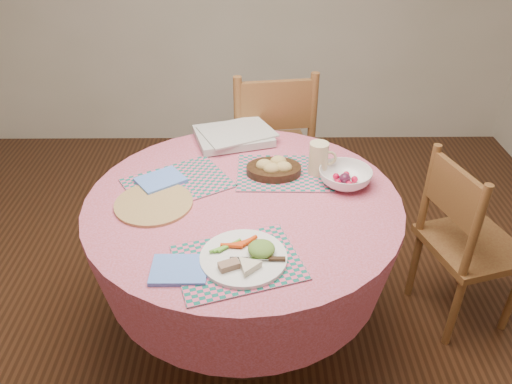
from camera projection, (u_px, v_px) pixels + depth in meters
ground at (245, 330)px, 2.36m from camera, size 4.00×4.00×0.00m
dining_table at (244, 237)px, 2.06m from camera, size 1.24×1.24×0.75m
chair_right at (465, 240)px, 2.21m from camera, size 0.48×0.49×0.86m
chair_back at (270, 149)px, 2.77m from camera, size 0.52×0.50×1.00m
placemat_front at (238, 262)px, 1.63m from camera, size 0.47×0.41×0.01m
placemat_left at (178, 183)px, 2.04m from camera, size 0.50×0.46×0.01m
placemat_back at (284, 173)px, 2.11m from camera, size 0.41×0.31×0.01m
wicker_trivet at (154, 203)px, 1.91m from camera, size 0.30×0.30×0.01m
napkin_near at (179, 270)px, 1.60m from camera, size 0.18×0.14×0.01m
napkin_far at (161, 180)px, 2.04m from camera, size 0.23×0.22×0.01m
dinner_plate at (246, 257)px, 1.63m from camera, size 0.29×0.29×0.05m
bread_bowl at (274, 168)px, 2.08m from camera, size 0.23×0.23×0.08m
latte_mug at (319, 158)px, 2.07m from camera, size 0.12×0.08×0.14m
fruit_bowl at (345, 177)px, 2.02m from camera, size 0.28×0.28×0.07m
newspaper_stack at (234, 135)px, 2.35m from camera, size 0.42×0.36×0.04m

